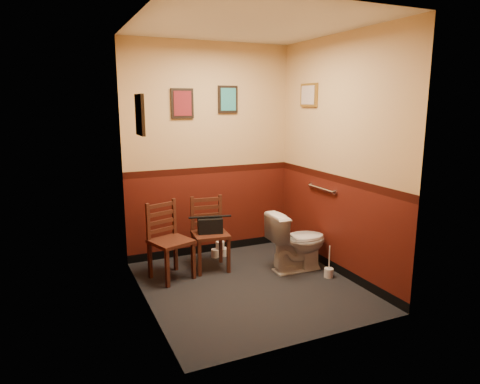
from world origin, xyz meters
name	(u,v)px	position (x,y,z in m)	size (l,w,h in m)	color
floor	(249,286)	(0.00, 0.00, 0.00)	(2.20, 2.40, 0.00)	black
ceiling	(251,24)	(0.00, 0.00, 2.70)	(2.20, 2.40, 0.00)	silver
wall_back	(210,151)	(0.00, 1.20, 1.35)	(2.20, 2.70, 0.00)	#4A140C
wall_front	(316,183)	(0.00, -1.20, 1.35)	(2.20, 2.70, 0.00)	#4A140C
wall_left	(143,170)	(-1.10, 0.00, 1.35)	(2.40, 2.70, 0.00)	#4A140C
wall_right	(338,158)	(1.10, 0.00, 1.35)	(2.40, 2.70, 0.00)	#4A140C
grab_bar	(321,189)	(1.07, 0.25, 0.95)	(0.05, 0.56, 0.06)	silver
framed_print_back_a	(182,103)	(-0.35, 1.18, 1.95)	(0.28, 0.04, 0.36)	black
framed_print_back_b	(228,99)	(0.25, 1.18, 2.00)	(0.26, 0.04, 0.34)	black
framed_print_left	(140,115)	(-1.08, 0.10, 1.85)	(0.04, 0.30, 0.38)	black
framed_print_right	(309,95)	(1.08, 0.60, 2.05)	(0.04, 0.34, 0.28)	olive
toilet	(297,241)	(0.72, 0.19, 0.35)	(0.40, 0.71, 0.70)	white
toilet_brush	(329,272)	(0.93, -0.16, 0.06)	(0.10, 0.10, 0.38)	silver
chair_left	(169,241)	(-0.73, 0.59, 0.44)	(0.52, 0.52, 0.87)	#502418
chair_right	(209,233)	(-0.21, 0.67, 0.43)	(0.44, 0.44, 0.86)	#502418
handbag	(210,225)	(-0.22, 0.63, 0.54)	(0.31, 0.20, 0.21)	black
tp_stack	(220,250)	(0.04, 0.98, 0.08)	(0.23, 0.12, 0.20)	silver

